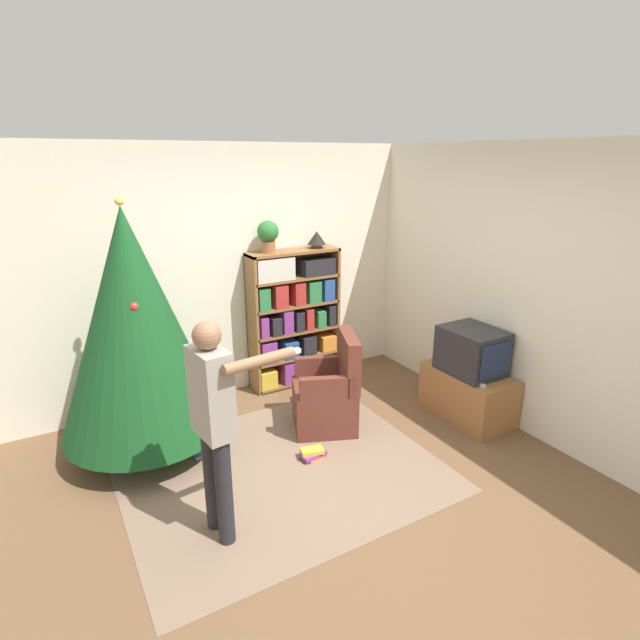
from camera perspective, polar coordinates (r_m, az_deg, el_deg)
ground_plane at (r=4.11m, az=1.03°, el=-18.61°), size 14.00×14.00×0.00m
wall_back at (r=5.29m, az=-10.50°, el=5.22°), size 8.00×0.10×2.60m
wall_right at (r=4.86m, az=22.67°, el=2.93°), size 0.10×8.00×2.60m
area_rug at (r=4.30m, az=-4.45°, el=-16.73°), size 2.47×2.05×0.01m
bookshelf at (r=5.49m, az=-2.94°, el=0.18°), size 1.02×0.28×1.52m
tv_stand at (r=5.15m, az=16.50°, el=-8.13°), size 0.50×0.87×0.48m
television at (r=4.97m, az=16.99°, el=-3.39°), size 0.46×0.57×0.43m
game_remote at (r=4.79m, az=17.75°, el=-6.97°), size 0.04×0.12×0.02m
christmas_tree at (r=4.33m, az=-20.45°, el=-0.47°), size 1.35×1.35×2.18m
armchair at (r=4.74m, az=0.99°, el=-8.61°), size 0.74×0.73×0.92m
standing_person at (r=3.28m, az=-11.99°, el=-10.62°), size 0.67×0.47×1.53m
potted_plant at (r=5.16m, az=-5.96°, el=9.72°), size 0.22×0.22×0.33m
table_lamp at (r=5.43m, az=-0.38°, el=9.29°), size 0.20×0.20×0.18m
book_pile_near_tree at (r=4.60m, az=-13.34°, el=-14.30°), size 0.23×0.19×0.05m
book_pile_by_chair at (r=4.42m, az=-0.84°, el=-15.00°), size 0.23×0.15×0.09m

